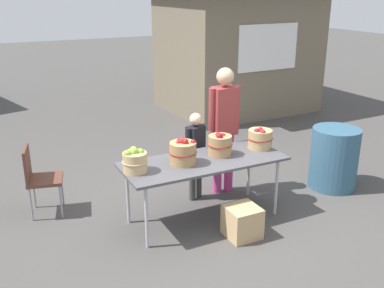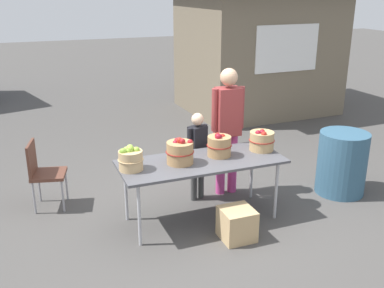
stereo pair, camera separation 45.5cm
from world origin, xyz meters
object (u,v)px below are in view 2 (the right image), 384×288
object	(u,v)px
apple_basket_red_2	(262,140)
child_customer	(197,150)
apple_basket_green_0	(131,159)
folding_chair	(42,170)
apple_basket_red_1	(219,145)
vendor_adult	(228,122)
apple_basket_red_0	(180,152)
trash_barrel	(342,163)
market_table	(202,164)
produce_crate	(237,224)

from	to	relation	value
apple_basket_red_2	child_customer	size ratio (longest dim) A/B	0.27
apple_basket_green_0	folding_chair	size ratio (longest dim) A/B	0.33
apple_basket_red_1	apple_basket_green_0	bearing A→B (deg)	-178.09
apple_basket_red_1	vendor_adult	world-z (taller)	vendor_adult
apple_basket_red_0	trash_barrel	size ratio (longest dim) A/B	0.38
market_table	trash_barrel	distance (m)	2.04
market_table	apple_basket_red_2	distance (m)	0.83
apple_basket_green_0	child_customer	bearing A→B (deg)	26.82
apple_basket_red_0	trash_barrel	bearing A→B (deg)	-0.04
apple_basket_red_0	folding_chair	distance (m)	1.79
market_table	apple_basket_red_0	world-z (taller)	apple_basket_red_0
vendor_adult	trash_barrel	world-z (taller)	vendor_adult
apple_basket_red_1	child_customer	world-z (taller)	child_customer
market_table	trash_barrel	size ratio (longest dim) A/B	2.26
folding_chair	vendor_adult	bearing A→B (deg)	-87.17
trash_barrel	child_customer	bearing A→B (deg)	164.56
child_customer	trash_barrel	world-z (taller)	child_customer
apple_basket_green_0	apple_basket_red_2	size ratio (longest dim) A/B	0.90
folding_chair	child_customer	bearing A→B (deg)	-90.70
folding_chair	produce_crate	world-z (taller)	folding_chair
apple_basket_green_0	produce_crate	xyz separation A→B (m)	(1.01, -0.58, -0.70)
vendor_adult	child_customer	bearing A→B (deg)	7.17
apple_basket_red_0	folding_chair	world-z (taller)	apple_basket_red_0
vendor_adult	apple_basket_red_2	bearing A→B (deg)	115.24
apple_basket_red_2	vendor_adult	world-z (taller)	vendor_adult
apple_basket_red_0	produce_crate	size ratio (longest dim) A/B	0.91
market_table	child_customer	world-z (taller)	child_customer
apple_basket_red_2	apple_basket_red_0	bearing A→B (deg)	-177.48
apple_basket_red_0	vendor_adult	size ratio (longest dim) A/B	0.19
apple_basket_green_0	trash_barrel	xyz separation A→B (m)	(2.84, -0.02, -0.46)
market_table	apple_basket_red_1	distance (m)	0.31
apple_basket_red_0	apple_basket_red_2	distance (m)	1.07
market_table	vendor_adult	world-z (taller)	vendor_adult
apple_basket_green_0	apple_basket_red_0	bearing A→B (deg)	-1.74
vendor_adult	child_customer	world-z (taller)	vendor_adult
apple_basket_red_2	folding_chair	distance (m)	2.71
vendor_adult	produce_crate	size ratio (longest dim) A/B	4.77
produce_crate	apple_basket_red_0	bearing A→B (deg)	129.04
child_customer	produce_crate	world-z (taller)	child_customer
apple_basket_red_1	folding_chair	bearing A→B (deg)	154.46
market_table	trash_barrel	bearing A→B (deg)	0.23
apple_basket_red_2	apple_basket_green_0	bearing A→B (deg)	-178.95
apple_basket_red_2	child_customer	distance (m)	0.82
folding_chair	apple_basket_green_0	bearing A→B (deg)	-124.06
child_customer	trash_barrel	bearing A→B (deg)	145.94
apple_basket_red_2	vendor_adult	distance (m)	0.56
market_table	vendor_adult	distance (m)	0.86
apple_basket_red_2	vendor_adult	xyz separation A→B (m)	(-0.22, 0.50, 0.12)
trash_barrel	vendor_adult	bearing A→B (deg)	158.83
market_table	vendor_adult	bearing A→B (deg)	43.34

